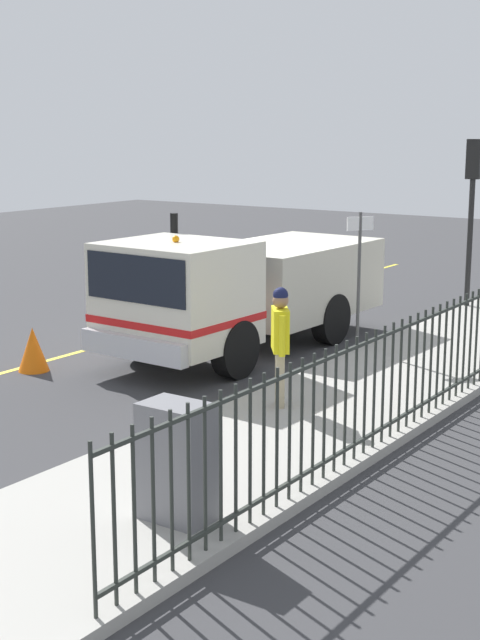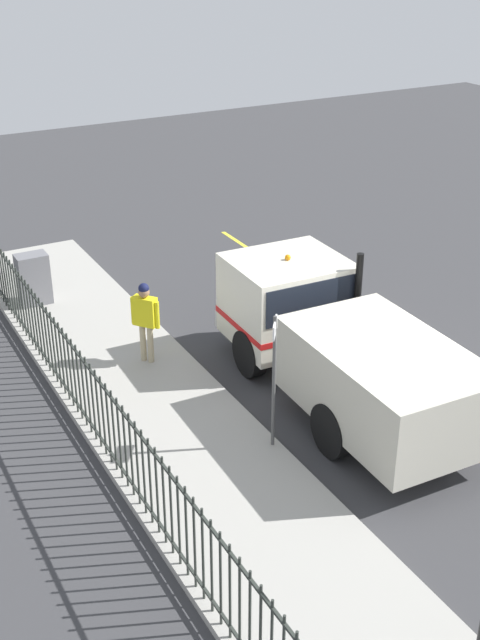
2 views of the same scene
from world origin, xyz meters
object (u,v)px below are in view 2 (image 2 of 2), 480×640
(work_truck, at_px, (331,337))
(street_sign, at_px, (274,367))
(worker_standing, at_px, (145,314))
(utility_cabinet, at_px, (33,279))
(traffic_cone, at_px, (331,298))

(work_truck, height_order, street_sign, street_sign)
(work_truck, xyz_separation_m, worker_standing, (2.60, -2.66, -0.07))
(utility_cabinet, height_order, traffic_cone, utility_cabinet)
(worker_standing, bearing_deg, work_truck, 6.76)
(work_truck, distance_m, worker_standing, 3.72)
(work_truck, bearing_deg, traffic_cone, 56.40)
(utility_cabinet, height_order, street_sign, street_sign)
(worker_standing, relative_size, utility_cabinet, 1.42)
(worker_standing, height_order, street_sign, street_sign)
(work_truck, bearing_deg, utility_cabinet, 122.14)
(worker_standing, relative_size, traffic_cone, 2.30)
(work_truck, xyz_separation_m, street_sign, (1.87, 1.08, 0.40))
(utility_cabinet, relative_size, street_sign, 0.49)
(utility_cabinet, distance_m, street_sign, 7.85)
(work_truck, distance_m, street_sign, 2.20)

